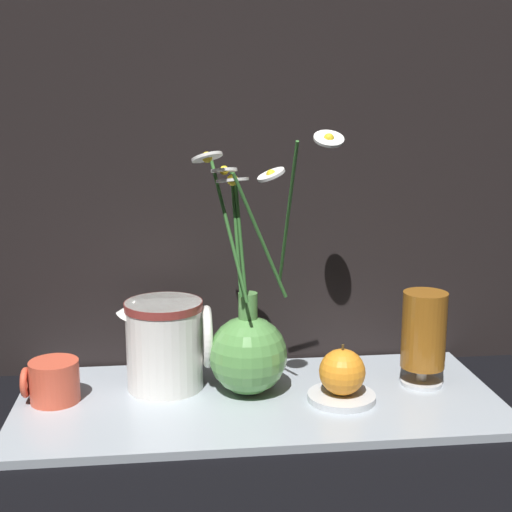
{
  "coord_description": "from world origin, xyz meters",
  "views": [
    {
      "loc": [
        -0.12,
        -0.99,
        0.44
      ],
      "look_at": [
        -0.0,
        0.0,
        0.23
      ],
      "focal_mm": 50.0,
      "sensor_mm": 36.0,
      "label": 1
    }
  ],
  "objects_px": {
    "ceramic_pitcher": "(167,341)",
    "tea_glass": "(424,333)",
    "orange_fruit": "(342,372)",
    "yellow_mug": "(53,381)",
    "vase_with_flowers": "(248,347)"
  },
  "relations": [
    {
      "from": "ceramic_pitcher",
      "to": "orange_fruit",
      "type": "height_order",
      "value": "ceramic_pitcher"
    },
    {
      "from": "yellow_mug",
      "to": "orange_fruit",
      "type": "xyz_separation_m",
      "value": [
        0.42,
        -0.05,
        0.01
      ]
    },
    {
      "from": "yellow_mug",
      "to": "tea_glass",
      "type": "bearing_deg",
      "value": 0.05
    },
    {
      "from": "orange_fruit",
      "to": "ceramic_pitcher",
      "type": "bearing_deg",
      "value": 162.43
    },
    {
      "from": "yellow_mug",
      "to": "tea_glass",
      "type": "relative_size",
      "value": 0.56
    },
    {
      "from": "tea_glass",
      "to": "orange_fruit",
      "type": "relative_size",
      "value": 1.94
    },
    {
      "from": "tea_glass",
      "to": "vase_with_flowers",
      "type": "bearing_deg",
      "value": -179.8
    },
    {
      "from": "yellow_mug",
      "to": "ceramic_pitcher",
      "type": "bearing_deg",
      "value": 11.95
    },
    {
      "from": "vase_with_flowers",
      "to": "ceramic_pitcher",
      "type": "distance_m",
      "value": 0.13
    },
    {
      "from": "tea_glass",
      "to": "orange_fruit",
      "type": "height_order",
      "value": "tea_glass"
    },
    {
      "from": "vase_with_flowers",
      "to": "orange_fruit",
      "type": "bearing_deg",
      "value": -18.68
    },
    {
      "from": "yellow_mug",
      "to": "vase_with_flowers",
      "type": "bearing_deg",
      "value": -0.1
    },
    {
      "from": "ceramic_pitcher",
      "to": "tea_glass",
      "type": "relative_size",
      "value": 1.0
    },
    {
      "from": "ceramic_pitcher",
      "to": "tea_glass",
      "type": "height_order",
      "value": "same"
    },
    {
      "from": "yellow_mug",
      "to": "tea_glass",
      "type": "distance_m",
      "value": 0.56
    }
  ]
}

